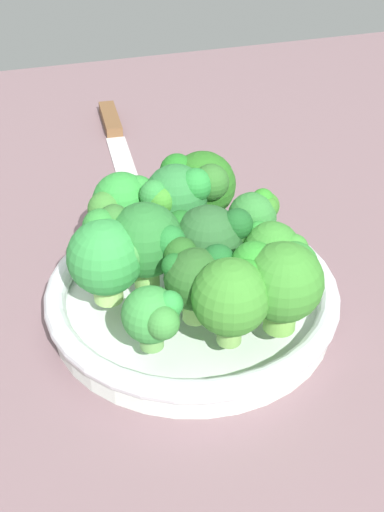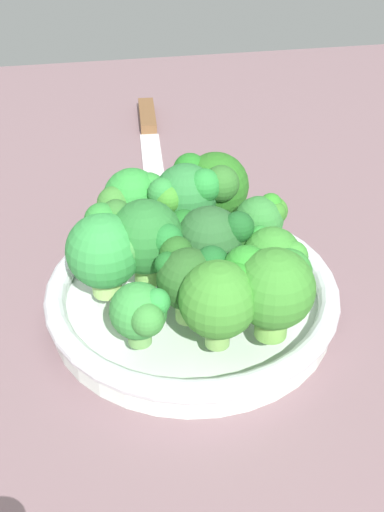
{
  "view_description": "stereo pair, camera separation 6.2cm",
  "coord_description": "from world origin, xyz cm",
  "px_view_note": "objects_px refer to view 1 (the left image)",
  "views": [
    {
      "loc": [
        16.68,
        52.08,
        42.98
      ],
      "look_at": [
        2.32,
        3.81,
        6.67
      ],
      "focal_mm": 48.85,
      "sensor_mm": 36.0,
      "label": 1
    },
    {
      "loc": [
        10.64,
        53.48,
        42.98
      ],
      "look_at": [
        2.32,
        3.81,
        6.67
      ],
      "focal_mm": 48.85,
      "sensor_mm": 36.0,
      "label": 2
    }
  ],
  "objects_px": {
    "broccoli_floret_10": "(175,196)",
    "broccoli_floret_5": "(200,184)",
    "broccoli_floret_9": "(122,203)",
    "broccoli_floret_11": "(233,294)",
    "broccoli_floret_0": "(145,240)",
    "broccoli_floret_6": "(255,216)",
    "knife": "(115,135)",
    "broccoli_floret_1": "(195,275)",
    "broccoli_floret_4": "(272,251)",
    "broccoli_floret_8": "(281,279)",
    "broccoli_floret_3": "(154,316)",
    "broccoli_floret_7": "(210,237)",
    "bowl": "(192,298)",
    "broccoli_floret_2": "(107,256)"
  },
  "relations": [
    {
      "from": "broccoli_floret_7",
      "to": "broccoli_floret_9",
      "type": "xyz_separation_m",
      "value": [
        0.06,
        -0.08,
        -0.0
      ]
    },
    {
      "from": "bowl",
      "to": "broccoli_floret_2",
      "type": "height_order",
      "value": "broccoli_floret_2"
    },
    {
      "from": "broccoli_floret_5",
      "to": "broccoli_floret_6",
      "type": "distance_m",
      "value": 0.07
    },
    {
      "from": "broccoli_floret_1",
      "to": "knife",
      "type": "height_order",
      "value": "broccoli_floret_1"
    },
    {
      "from": "broccoli_floret_9",
      "to": "knife",
      "type": "xyz_separation_m",
      "value": [
        -0.05,
        -0.29,
        -0.07
      ]
    },
    {
      "from": "broccoli_floret_2",
      "to": "knife",
      "type": "height_order",
      "value": "broccoli_floret_2"
    },
    {
      "from": "broccoli_floret_2",
      "to": "broccoli_floret_8",
      "type": "relative_size",
      "value": 0.97
    },
    {
      "from": "broccoli_floret_8",
      "to": "broccoli_floret_11",
      "type": "xyz_separation_m",
      "value": [
        0.04,
        0.01,
        -0.0
      ]
    },
    {
      "from": "broccoli_floret_7",
      "to": "broccoli_floret_11",
      "type": "bearing_deg",
      "value": 84.53
    },
    {
      "from": "broccoli_floret_10",
      "to": "broccoli_floret_11",
      "type": "xyz_separation_m",
      "value": [
        -0.0,
        0.15,
        -0.0
      ]
    },
    {
      "from": "bowl",
      "to": "broccoli_floret_8",
      "type": "bearing_deg",
      "value": 124.9
    },
    {
      "from": "broccoli_floret_2",
      "to": "broccoli_floret_11",
      "type": "distance_m",
      "value": 0.12
    },
    {
      "from": "bowl",
      "to": "knife",
      "type": "bearing_deg",
      "value": -90.61
    },
    {
      "from": "broccoli_floret_4",
      "to": "broccoli_floret_8",
      "type": "relative_size",
      "value": 0.77
    },
    {
      "from": "broccoli_floret_5",
      "to": "broccoli_floret_10",
      "type": "height_order",
      "value": "same"
    },
    {
      "from": "broccoli_floret_8",
      "to": "broccoli_floret_9",
      "type": "height_order",
      "value": "broccoli_floret_8"
    },
    {
      "from": "broccoli_floret_1",
      "to": "broccoli_floret_7",
      "type": "xyz_separation_m",
      "value": [
        -0.03,
        -0.05,
        -0.0
      ]
    },
    {
      "from": "broccoli_floret_8",
      "to": "broccoli_floret_9",
      "type": "distance_m",
      "value": 0.19
    },
    {
      "from": "broccoli_floret_9",
      "to": "broccoli_floret_11",
      "type": "relative_size",
      "value": 0.89
    },
    {
      "from": "bowl",
      "to": "broccoli_floret_5",
      "type": "relative_size",
      "value": 3.47
    },
    {
      "from": "broccoli_floret_0",
      "to": "broccoli_floret_9",
      "type": "xyz_separation_m",
      "value": [
        0.0,
        -0.08,
        -0.01
      ]
    },
    {
      "from": "broccoli_floret_3",
      "to": "broccoli_floret_9",
      "type": "bearing_deg",
      "value": -93.25
    },
    {
      "from": "broccoli_floret_1",
      "to": "knife",
      "type": "xyz_separation_m",
      "value": [
        -0.01,
        -0.43,
        -0.08
      ]
    },
    {
      "from": "broccoli_floret_6",
      "to": "knife",
      "type": "bearing_deg",
      "value": -79.08
    },
    {
      "from": "broccoli_floret_5",
      "to": "knife",
      "type": "height_order",
      "value": "broccoli_floret_5"
    },
    {
      "from": "broccoli_floret_0",
      "to": "broccoli_floret_11",
      "type": "xyz_separation_m",
      "value": [
        -0.05,
        0.09,
        -0.0
      ]
    },
    {
      "from": "broccoli_floret_1",
      "to": "broccoli_floret_11",
      "type": "bearing_deg",
      "value": 119.33
    },
    {
      "from": "broccoli_floret_6",
      "to": "broccoli_floret_9",
      "type": "xyz_separation_m",
      "value": [
        0.12,
        -0.06,
        0.0
      ]
    },
    {
      "from": "broccoli_floret_10",
      "to": "broccoli_floret_5",
      "type": "bearing_deg",
      "value": -146.94
    },
    {
      "from": "broccoli_floret_6",
      "to": "knife",
      "type": "height_order",
      "value": "broccoli_floret_6"
    },
    {
      "from": "broccoli_floret_2",
      "to": "broccoli_floret_6",
      "type": "distance_m",
      "value": 0.15
    },
    {
      "from": "broccoli_floret_8",
      "to": "broccoli_floret_9",
      "type": "bearing_deg",
      "value": -59.7
    },
    {
      "from": "bowl",
      "to": "broccoli_floret_7",
      "type": "xyz_separation_m",
      "value": [
        -0.02,
        -0.01,
        0.06
      ]
    },
    {
      "from": "broccoli_floret_10",
      "to": "broccoli_floret_11",
      "type": "height_order",
      "value": "same"
    },
    {
      "from": "broccoli_floret_0",
      "to": "broccoli_floret_3",
      "type": "relative_size",
      "value": 1.47
    },
    {
      "from": "broccoli_floret_1",
      "to": "knife",
      "type": "bearing_deg",
      "value": -91.94
    },
    {
      "from": "broccoli_floret_1",
      "to": "broccoli_floret_10",
      "type": "height_order",
      "value": "broccoli_floret_10"
    },
    {
      "from": "broccoli_floret_0",
      "to": "broccoli_floret_3",
      "type": "distance_m",
      "value": 0.08
    },
    {
      "from": "broccoli_floret_0",
      "to": "broccoli_floret_5",
      "type": "height_order",
      "value": "broccoli_floret_0"
    },
    {
      "from": "broccoli_floret_3",
      "to": "broccoli_floret_7",
      "type": "distance_m",
      "value": 0.11
    },
    {
      "from": "broccoli_floret_8",
      "to": "broccoli_floret_3",
      "type": "bearing_deg",
      "value": -0.84
    },
    {
      "from": "broccoli_floret_9",
      "to": "knife",
      "type": "relative_size",
      "value": 0.26
    },
    {
      "from": "broccoli_floret_0",
      "to": "broccoli_floret_1",
      "type": "relative_size",
      "value": 1.2
    },
    {
      "from": "broccoli_floret_0",
      "to": "broccoli_floret_9",
      "type": "distance_m",
      "value": 0.08
    },
    {
      "from": "broccoli_floret_3",
      "to": "broccoli_floret_8",
      "type": "bearing_deg",
      "value": 179.16
    },
    {
      "from": "broccoli_floret_6",
      "to": "broccoli_floret_7",
      "type": "xyz_separation_m",
      "value": [
        0.05,
        0.03,
        0.0
      ]
    },
    {
      "from": "broccoli_floret_1",
      "to": "broccoli_floret_4",
      "type": "distance_m",
      "value": 0.08
    },
    {
      "from": "broccoli_floret_0",
      "to": "broccoli_floret_11",
      "type": "distance_m",
      "value": 0.1
    },
    {
      "from": "broccoli_floret_1",
      "to": "broccoli_floret_4",
      "type": "height_order",
      "value": "broccoli_floret_1"
    },
    {
      "from": "broccoli_floret_7",
      "to": "broccoli_floret_5",
      "type": "bearing_deg",
      "value": -101.93
    }
  ]
}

